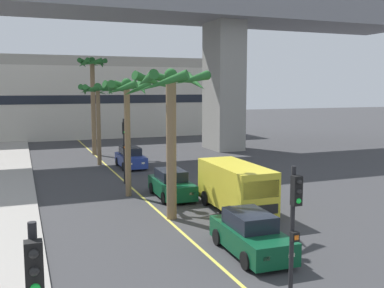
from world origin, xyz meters
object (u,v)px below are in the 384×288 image
object	(u,v)px
car_queue_front	(131,158)
traffic_light_median_near	(294,224)
car_queue_third	(172,185)
palm_tree_far_median	(93,80)
traffic_light_median_far	(124,142)
delivery_van	(236,186)
palm_tree_near_median	(98,96)
palm_tree_mid_median	(171,104)
palm_tree_farthest_median	(127,101)
car_queue_second	(251,235)

from	to	relation	value
car_queue_front	traffic_light_median_near	size ratio (longest dim) A/B	0.98
car_queue_third	palm_tree_far_median	distance (m)	18.92
car_queue_front	traffic_light_median_far	xyz separation A→B (m)	(-1.74, -5.72, 1.99)
delivery_van	palm_tree_near_median	distance (m)	17.01
palm_tree_mid_median	palm_tree_far_median	distance (m)	21.80
traffic_light_median_far	car_queue_third	bearing A→B (deg)	-69.24
palm_tree_mid_median	car_queue_front	bearing A→B (deg)	84.45
palm_tree_near_median	palm_tree_farthest_median	world-z (taller)	palm_tree_farthest_median
delivery_van	traffic_light_median_far	world-z (taller)	traffic_light_median_far
delivery_van	palm_tree_near_median	bearing A→B (deg)	104.50
palm_tree_mid_median	palm_tree_farthest_median	distance (m)	5.19
traffic_light_median_far	palm_tree_near_median	xyz separation A→B (m)	(-0.37, 7.64, 2.78)
palm_tree_near_median	traffic_light_median_far	bearing A→B (deg)	-87.25
traffic_light_median_near	car_queue_front	bearing A→B (deg)	86.50
car_queue_second	delivery_van	bearing A→B (deg)	68.90
car_queue_front	palm_tree_mid_median	size ratio (longest dim) A/B	0.58
car_queue_front	car_queue_second	world-z (taller)	same
traffic_light_median_near	palm_tree_far_median	world-z (taller)	palm_tree_far_median
delivery_van	palm_tree_mid_median	world-z (taller)	palm_tree_mid_median
palm_tree_near_median	palm_tree_far_median	size ratio (longest dim) A/B	0.73
traffic_light_median_far	palm_tree_farthest_median	world-z (taller)	palm_tree_farthest_median
car_queue_second	palm_tree_near_median	bearing A→B (deg)	95.52
car_queue_second	palm_tree_farthest_median	world-z (taller)	palm_tree_farthest_median
traffic_light_median_near	palm_tree_farthest_median	distance (m)	15.53
car_queue_third	palm_tree_near_median	xyz separation A→B (m)	(-2.05, 12.08, 4.78)
palm_tree_near_median	palm_tree_farthest_median	xyz separation A→B (m)	(-0.17, -10.89, -0.06)
traffic_light_median_near	delivery_van	bearing A→B (deg)	71.05
delivery_van	traffic_light_median_near	size ratio (longest dim) A/B	1.25
car_queue_front	traffic_light_median_near	world-z (taller)	traffic_light_median_near
palm_tree_mid_median	palm_tree_farthest_median	xyz separation A→B (m)	(-0.91, 5.11, 0.01)
delivery_van	palm_tree_mid_median	bearing A→B (deg)	-179.29
traffic_light_median_near	traffic_light_median_far	size ratio (longest dim) A/B	1.00
traffic_light_median_far	delivery_van	bearing A→B (deg)	-65.68
traffic_light_median_far	palm_tree_farthest_median	bearing A→B (deg)	-99.39
palm_tree_farthest_median	traffic_light_median_far	bearing A→B (deg)	80.61
traffic_light_median_far	palm_tree_far_median	bearing A→B (deg)	89.32
car_queue_second	palm_tree_near_median	xyz separation A→B (m)	(-2.06, 21.32, 4.78)
car_queue_third	palm_tree_farthest_median	bearing A→B (deg)	151.82
car_queue_third	delivery_van	bearing A→B (deg)	-61.85
delivery_van	traffic_light_median_far	distance (m)	9.24
palm_tree_far_median	palm_tree_farthest_median	distance (m)	16.72
palm_tree_near_median	palm_tree_mid_median	size ratio (longest dim) A/B	0.93
traffic_light_median_near	traffic_light_median_far	xyz separation A→B (m)	(-0.26, 18.51, 0.00)
car_queue_third	traffic_light_median_far	bearing A→B (deg)	110.76
traffic_light_median_near	palm_tree_near_median	world-z (taller)	palm_tree_near_median
palm_tree_near_median	palm_tree_farthest_median	size ratio (longest dim) A/B	0.98
car_queue_front	delivery_van	xyz separation A→B (m)	(2.02, -14.04, 0.57)
traffic_light_median_near	palm_tree_mid_median	bearing A→B (deg)	89.37
palm_tree_near_median	palm_tree_far_median	world-z (taller)	palm_tree_far_median
car_queue_second	palm_tree_mid_median	xyz separation A→B (m)	(-1.32, 5.32, 4.71)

